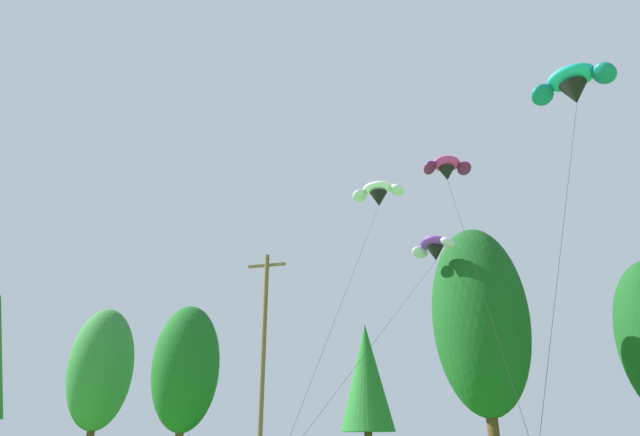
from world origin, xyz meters
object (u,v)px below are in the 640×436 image
at_px(utility_pole, 263,356).
at_px(parafoil_kite_mid_magenta, 447,168).
at_px(parafoil_kite_high_white, 378,193).
at_px(parafoil_kite_far_purple, 434,248).
at_px(parafoil_kite_low_teal, 573,85).

height_order(utility_pole, parafoil_kite_mid_magenta, parafoil_kite_mid_magenta).
xyz_separation_m(parafoil_kite_high_white, parafoil_kite_far_purple, (3.63, -2.46, -5.31)).
bearing_deg(parafoil_kite_far_purple, utility_pole, -153.49).
bearing_deg(parafoil_kite_far_purple, parafoil_kite_high_white, 145.83).
height_order(parafoil_kite_high_white, parafoil_kite_far_purple, parafoil_kite_high_white).
xyz_separation_m(parafoil_kite_mid_magenta, parafoil_kite_low_teal, (6.03, -1.13, 2.95)).
relative_size(parafoil_kite_far_purple, parafoil_kite_low_teal, 0.94).
bearing_deg(parafoil_kite_mid_magenta, parafoil_kite_far_purple, 98.94).
height_order(utility_pole, parafoil_kite_far_purple, parafoil_kite_far_purple).
bearing_deg(parafoil_kite_mid_magenta, parafoil_kite_low_teal, -10.62).
distance_m(parafoil_kite_far_purple, parafoil_kite_low_teal, 12.26).
distance_m(utility_pole, parafoil_kite_low_teal, 20.29).
relative_size(parafoil_kite_mid_magenta, parafoil_kite_far_purple, 0.85).
bearing_deg(parafoil_kite_mid_magenta, parafoil_kite_high_white, 115.32).
distance_m(parafoil_kite_high_white, parafoil_kite_low_teal, 15.78).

